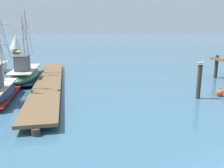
{
  "coord_description": "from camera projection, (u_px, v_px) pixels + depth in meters",
  "views": [
    {
      "loc": [
        -4.99,
        -3.82,
        4.23
      ],
      "look_at": [
        -2.26,
        7.95,
        1.4
      ],
      "focal_mm": 38.26,
      "sensor_mm": 36.0,
      "label": 1
    }
  ],
  "objects": [
    {
      "name": "mooring_piling",
      "position": [
        199.0,
        82.0,
        14.5
      ],
      "size": [
        0.3,
        0.3,
        2.06
      ],
      "color": "#3D3023",
      "rests_on": "ground"
    },
    {
      "name": "fishing_boat_0",
      "position": [
        25.0,
        73.0,
        19.28
      ],
      "size": [
        2.38,
        7.12,
        5.75
      ],
      "color": "#337556",
      "rests_on": "ground"
    },
    {
      "name": "distant_sailboat",
      "position": [
        16.0,
        44.0,
        41.29
      ],
      "size": [
        2.82,
        3.81,
        3.66
      ],
      "color": "gold",
      "rests_on": "ground"
    },
    {
      "name": "floating_dock",
      "position": [
        49.0,
        81.0,
        18.07
      ],
      "size": [
        2.43,
        18.1,
        0.53
      ],
      "color": "brown",
      "rests_on": "ground"
    },
    {
      "name": "perched_seagull",
      "position": [
        201.0,
        63.0,
        14.24
      ],
      "size": [
        0.38,
        0.2,
        0.26
      ],
      "color": "gold",
      "rests_on": "mooring_piling"
    },
    {
      "name": "mooring_buoy",
      "position": [
        220.0,
        93.0,
        15.21
      ],
      "size": [
        0.45,
        0.45,
        0.52
      ],
      "color": "#E04C1E",
      "rests_on": "ground"
    }
  ]
}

